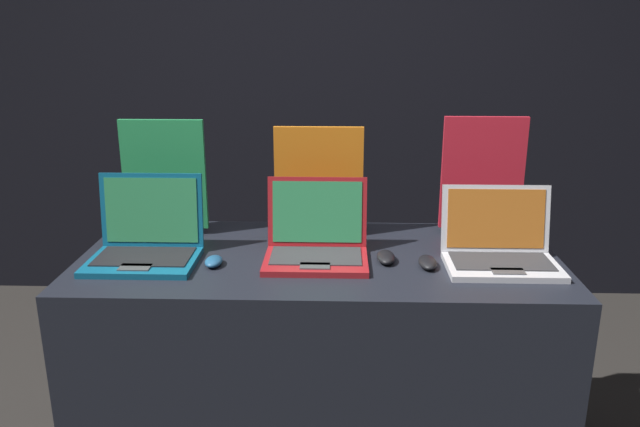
{
  "coord_description": "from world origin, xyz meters",
  "views": [
    {
      "loc": [
        0.06,
        -1.64,
        1.62
      ],
      "look_at": [
        0.0,
        0.37,
        1.01
      ],
      "focal_mm": 35.0,
      "sensor_mm": 36.0,
      "label": 1
    }
  ],
  "objects": [
    {
      "name": "laptop_back",
      "position": [
        0.6,
        0.31,
        0.92
      ],
      "size": [
        0.36,
        0.28,
        0.24
      ],
      "color": "#B7B7BC",
      "rests_on": "display_counter"
    },
    {
      "name": "mouse_back",
      "position": [
        0.36,
        0.27,
        0.88
      ],
      "size": [
        0.06,
        0.12,
        0.03
      ],
      "color": "black",
      "rests_on": "display_counter"
    },
    {
      "name": "promo_stand_front",
      "position": [
        -0.58,
        0.58,
        1.07
      ],
      "size": [
        0.31,
        0.07,
        0.43
      ],
      "color": "black",
      "rests_on": "display_counter"
    },
    {
      "name": "mouse_front",
      "position": [
        -0.34,
        0.26,
        0.88
      ],
      "size": [
        0.06,
        0.09,
        0.03
      ],
      "color": "navy",
      "rests_on": "display_counter"
    },
    {
      "name": "wall_back",
      "position": [
        0.0,
        2.04,
        1.4
      ],
      "size": [
        8.0,
        0.05,
        2.8
      ],
      "color": "black",
      "rests_on": "ground_plane"
    },
    {
      "name": "mouse_middle",
      "position": [
        0.22,
        0.32,
        0.88
      ],
      "size": [
        0.06,
        0.12,
        0.03
      ],
      "color": "black",
      "rests_on": "display_counter"
    },
    {
      "name": "display_counter",
      "position": [
        0.0,
        0.37,
        0.43
      ],
      "size": [
        1.63,
        0.74,
        0.86
      ],
      "color": "black",
      "rests_on": "ground_plane"
    },
    {
      "name": "promo_stand_middle",
      "position": [
        -0.01,
        0.59,
        1.06
      ],
      "size": [
        0.32,
        0.07,
        0.41
      ],
      "color": "black",
      "rests_on": "display_counter"
    },
    {
      "name": "promo_stand_back",
      "position": [
        0.6,
        0.63,
        1.07
      ],
      "size": [
        0.3,
        0.07,
        0.44
      ],
      "color": "black",
      "rests_on": "display_counter"
    },
    {
      "name": "laptop_middle",
      "position": [
        -0.01,
        0.34,
        0.92
      ],
      "size": [
        0.34,
        0.29,
        0.26
      ],
      "color": "maroon",
      "rests_on": "display_counter"
    },
    {
      "name": "laptop_front",
      "position": [
        -0.58,
        0.32,
        0.93
      ],
      "size": [
        0.35,
        0.29,
        0.27
      ],
      "color": "#0F5170",
      "rests_on": "display_counter"
    }
  ]
}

